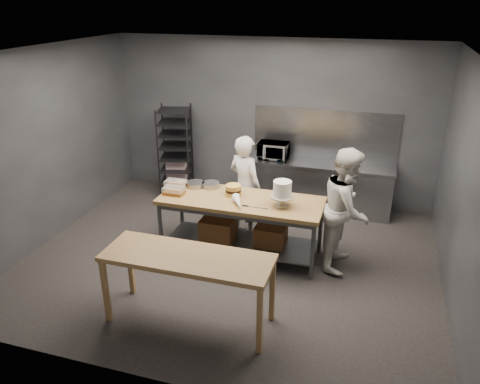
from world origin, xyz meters
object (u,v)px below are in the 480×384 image
(layer_cake, at_px, (233,190))
(frosted_cake_stand, at_px, (282,191))
(chef_right, at_px, (346,209))
(work_table, at_px, (241,220))
(chef_behind, at_px, (245,186))
(near_counter, at_px, (188,262))
(microwave, at_px, (273,151))
(speed_rack, at_px, (176,152))

(layer_cake, bearing_deg, frosted_cake_stand, -12.85)
(frosted_cake_stand, bearing_deg, chef_right, 14.94)
(work_table, relative_size, chef_behind, 1.43)
(work_table, relative_size, near_counter, 1.20)
(chef_behind, relative_size, chef_right, 0.94)
(chef_right, distance_m, layer_cake, 1.66)
(work_table, height_order, chef_behind, chef_behind)
(frosted_cake_stand, bearing_deg, microwave, 106.46)
(work_table, bearing_deg, frosted_cake_stand, -6.75)
(work_table, distance_m, layer_cake, 0.46)
(chef_right, bearing_deg, work_table, 100.42)
(chef_right, xyz_separation_m, microwave, (-1.49, 1.81, 0.16))
(work_table, height_order, microwave, microwave)
(microwave, xyz_separation_m, frosted_cake_stand, (0.61, -2.05, 0.11))
(work_table, distance_m, near_counter, 1.71)
(work_table, height_order, speed_rack, speed_rack)
(chef_right, height_order, frosted_cake_stand, chef_right)
(layer_cake, bearing_deg, near_counter, -89.61)
(near_counter, bearing_deg, frosted_cake_stand, 64.74)
(near_counter, bearing_deg, layer_cake, 90.39)
(speed_rack, distance_m, layer_cake, 2.51)
(near_counter, relative_size, frosted_cake_stand, 5.28)
(frosted_cake_stand, distance_m, layer_cake, 0.81)
(microwave, bearing_deg, chef_right, -50.65)
(chef_right, xyz_separation_m, layer_cake, (-1.65, -0.06, 0.11))
(near_counter, distance_m, speed_rack, 3.99)
(chef_behind, xyz_separation_m, microwave, (0.15, 1.31, 0.21))
(near_counter, height_order, chef_right, chef_right)
(work_table, xyz_separation_m, chef_right, (1.51, 0.16, 0.32))
(frosted_cake_stand, bearing_deg, layer_cake, 167.15)
(near_counter, height_order, speed_rack, speed_rack)
(near_counter, xyz_separation_m, frosted_cake_stand, (0.76, 1.61, 0.35))
(near_counter, relative_size, chef_right, 1.12)
(microwave, relative_size, frosted_cake_stand, 1.43)
(chef_behind, distance_m, chef_right, 1.71)
(speed_rack, bearing_deg, microwave, 2.39)
(microwave, distance_m, layer_cake, 1.88)
(chef_right, distance_m, microwave, 2.35)
(speed_rack, distance_m, frosted_cake_stand, 3.21)
(layer_cake, bearing_deg, speed_rack, 134.26)
(near_counter, xyz_separation_m, chef_right, (1.64, 1.85, 0.08))
(near_counter, distance_m, chef_right, 2.47)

